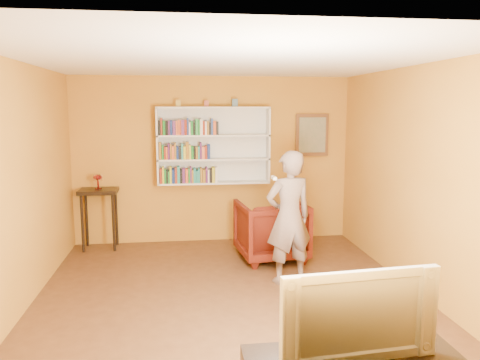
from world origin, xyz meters
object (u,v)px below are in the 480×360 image
bookshelf (213,146)px  person (289,217)px  armchair (271,230)px  television (353,310)px  ruby_lustre (98,179)px  console_table (99,199)px

bookshelf → person: size_ratio=1.07×
armchair → television: size_ratio=0.87×
bookshelf → ruby_lustre: 1.87m
ruby_lustre → armchair: 2.79m
console_table → armchair: 2.72m
console_table → armchair: console_table is taller
armchair → bookshelf: bearing=-59.5°
ruby_lustre → person: size_ratio=0.14×
television → ruby_lustre: bearing=113.1°
armchair → person: (0.04, -0.94, 0.41)m
person → console_table: bearing=-47.1°
bookshelf → ruby_lustre: (-1.81, -0.16, -0.48)m
bookshelf → console_table: bearing=-174.9°
armchair → television: 3.68m
ruby_lustre → television: bearing=-61.9°
console_table → ruby_lustre: (0.00, 0.00, 0.33)m
person → television: (-0.20, -2.71, 0.00)m
ruby_lustre → bookshelf: bearing=5.1°
console_table → television: television is taller
ruby_lustre → armchair: (2.56, -0.85, -0.68)m
armchair → person: 1.03m
armchair → television: bearing=81.0°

